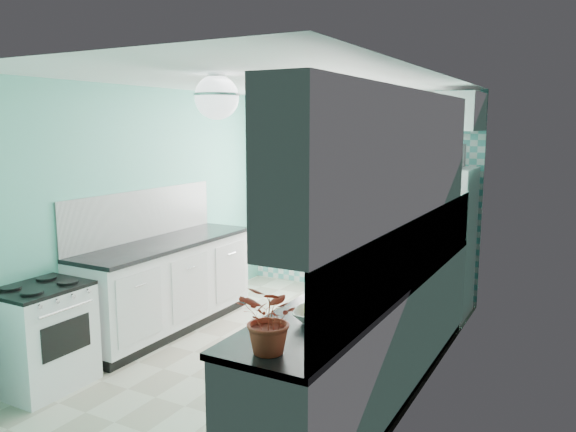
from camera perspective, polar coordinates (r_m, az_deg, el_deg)
The scene contains 26 objects.
floor at distance 5.52m, azimuth -1.75°, elevation -13.34°, with size 3.00×4.40×0.02m, color beige.
ceiling at distance 5.12m, azimuth -1.89°, elevation 13.70°, with size 3.00×4.40×0.02m, color white.
wall_back at distance 7.15m, azimuth 7.23°, elevation 2.23°, with size 3.00×0.02×2.50m, color #66C9B0.
wall_front at distance 3.50m, azimuth -20.62°, elevation -5.58°, with size 3.00×0.02×2.50m, color #66C9B0.
wall_left at distance 6.07m, azimuth -14.18°, elevation 0.80°, with size 0.02×4.40×2.50m, color #66C9B0.
wall_right at distance 4.61m, azimuth 14.59°, elevation -1.83°, with size 0.02×4.40×2.50m, color #66C9B0.
accent_wall at distance 7.13m, azimuth 7.16°, elevation 2.21°, with size 3.00×0.01×2.50m, color #63C0BA.
window at distance 7.21m, azimuth 4.53°, elevation 4.73°, with size 1.04×0.05×1.44m.
backsplash_right at distance 4.24m, azimuth 12.94°, elevation -3.45°, with size 0.02×3.60×0.51m, color white.
backsplash_left at distance 6.01m, azimuth -14.49°, elevation 0.17°, with size 0.02×2.15×0.51m, color white.
upper_cabinets_right at distance 4.00m, azimuth 10.39°, elevation 6.09°, with size 0.33×3.20×0.90m, color white.
upper_cabinet_fridge at distance 6.36m, azimuth 17.24°, elevation 10.07°, with size 0.40×0.74×0.40m, color white.
ceiling_light at distance 4.44m, azimuth -7.26°, elevation 11.92°, with size 0.34×0.34×0.35m.
base_cabinets_right at distance 4.54m, azimuth 9.02°, elevation -12.31°, with size 0.60×3.60×0.90m, color white.
countertop_right at distance 4.40m, azimuth 8.99°, elevation -6.57°, with size 0.63×3.60×0.04m, color black.
base_cabinets_left at distance 5.98m, azimuth -12.18°, elevation -7.10°, with size 0.60×2.15×0.90m, color white.
countertop_left at distance 5.86m, azimuth -12.22°, elevation -2.70°, with size 0.63×2.15×0.04m, color black.
fridge at distance 6.50m, azimuth 14.95°, elevation -2.49°, with size 0.72×0.72×1.65m.
stove at distance 5.01m, azimuth -23.61°, elevation -11.06°, with size 0.55×0.69×0.83m.
sink at distance 5.39m, azimuth 13.10°, elevation -3.63°, with size 0.47×0.39×0.53m.
rug at distance 6.02m, azimuth 0.86°, elevation -11.23°, with size 0.70×1.00×0.02m, color #620006.
dish_towel at distance 5.12m, azimuth 7.81°, elevation -9.43°, with size 0.01×0.22×0.33m, color #5D9C8D.
fruit_bowl at distance 3.43m, azimuth 3.03°, elevation -10.08°, with size 0.29×0.29×0.07m, color white.
potted_plant at distance 2.92m, azimuth -1.70°, elevation -10.40°, with size 0.34×0.29×0.37m, color red.
soap_bottle at distance 5.57m, azimuth 14.22°, elevation -2.16°, with size 0.09×0.09×0.20m, color #7F9BAF.
microwave at distance 6.38m, azimuth 15.31°, elevation 5.93°, with size 0.46×0.32×0.26m, color white.
Camera 1 is at (2.60, -4.39, 2.11)m, focal length 35.00 mm.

